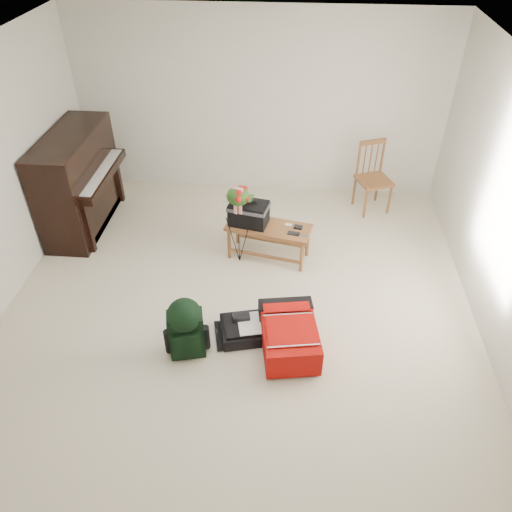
# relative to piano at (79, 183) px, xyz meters

# --- Properties ---
(floor) EXTENTS (5.00, 5.50, 0.01)m
(floor) POSITION_rel_piano_xyz_m (2.19, -1.60, -0.60)
(floor) COLOR beige
(floor) RESTS_ON ground
(ceiling) EXTENTS (5.00, 5.50, 0.01)m
(ceiling) POSITION_rel_piano_xyz_m (2.19, -1.60, 1.90)
(ceiling) COLOR white
(ceiling) RESTS_ON wall_back
(wall_back) EXTENTS (5.00, 0.04, 2.50)m
(wall_back) POSITION_rel_piano_xyz_m (2.19, 1.15, 0.65)
(wall_back) COLOR beige
(wall_back) RESTS_ON floor
(piano) EXTENTS (0.71, 1.50, 1.25)m
(piano) POSITION_rel_piano_xyz_m (0.00, 0.00, 0.00)
(piano) COLOR black
(piano) RESTS_ON floor
(bench) EXTENTS (1.05, 0.59, 0.76)m
(bench) POSITION_rel_piano_xyz_m (2.28, -0.53, -0.06)
(bench) COLOR #955C30
(bench) RESTS_ON floor
(dining_chair) EXTENTS (0.53, 0.53, 0.95)m
(dining_chair) POSITION_rel_piano_xyz_m (3.78, 0.71, -0.14)
(dining_chair) COLOR #955C30
(dining_chair) RESTS_ON floor
(red_suitcase) EXTENTS (0.64, 0.85, 0.33)m
(red_suitcase) POSITION_rel_piano_xyz_m (2.74, -1.93, -0.42)
(red_suitcase) COLOR #B60807
(red_suitcase) RESTS_ON floor
(black_duffel) EXTENTS (0.61, 0.53, 0.22)m
(black_duffel) POSITION_rel_piano_xyz_m (2.32, -1.83, -0.52)
(black_duffel) COLOR black
(black_duffel) RESTS_ON floor
(green_backpack) EXTENTS (0.37, 0.34, 0.67)m
(green_backpack) POSITION_rel_piano_xyz_m (1.77, -2.12, -0.23)
(green_backpack) COLOR black
(green_backpack) RESTS_ON floor
(flower_stand) EXTENTS (0.42, 0.42, 1.04)m
(flower_stand) POSITION_rel_piano_xyz_m (2.10, -0.64, -0.09)
(flower_stand) COLOR black
(flower_stand) RESTS_ON floor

